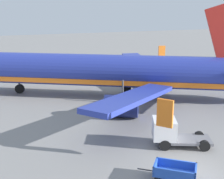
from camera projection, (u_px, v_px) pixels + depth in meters
The scene contains 4 objects.
ground_plane at pixel (186, 176), 19.14m from camera, with size 220.00×220.00×0.00m, color gray.
airplane at pixel (112, 72), 35.34m from camera, with size 33.87×28.30×11.34m.
baggage_cart_second_in_row at pixel (175, 172), 18.45m from camera, with size 3.18×2.86×1.07m.
service_truck_beside_carts at pixel (171, 132), 23.15m from camera, with size 4.77×3.60×2.10m.
Camera 1 is at (-10.92, -13.96, 10.16)m, focal length 49.19 mm.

